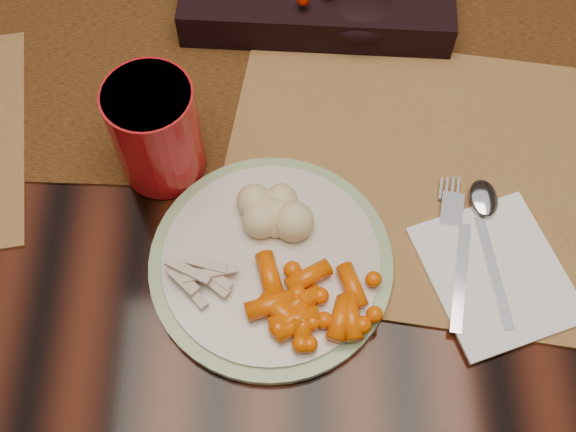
{
  "coord_description": "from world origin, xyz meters",
  "views": [
    {
      "loc": [
        -0.02,
        -0.61,
        1.44
      ],
      "look_at": [
        -0.02,
        -0.27,
        0.8
      ],
      "focal_mm": 45.0,
      "sensor_mm": 36.0,
      "label": 1
    }
  ],
  "objects_px": {
    "turkey_shreds": "(198,278)",
    "napkin": "(496,274)",
    "dinner_plate": "(271,262)",
    "red_cup": "(156,131)",
    "dining_table": "(300,190)",
    "mashed_potatoes": "(274,208)",
    "baby_carrots": "(309,304)",
    "placemat_main": "(441,177)"
  },
  "relations": [
    {
      "from": "turkey_shreds",
      "to": "napkin",
      "type": "bearing_deg",
      "value": 2.22
    },
    {
      "from": "dinner_plate",
      "to": "red_cup",
      "type": "distance_m",
      "value": 0.18
    },
    {
      "from": "dining_table",
      "to": "dinner_plate",
      "type": "relative_size",
      "value": 7.14
    },
    {
      "from": "dining_table",
      "to": "mashed_potatoes",
      "type": "distance_m",
      "value": 0.49
    },
    {
      "from": "baby_carrots",
      "to": "dinner_plate",
      "type": "bearing_deg",
      "value": 125.83
    },
    {
      "from": "dinner_plate",
      "to": "napkin",
      "type": "relative_size",
      "value": 1.62
    },
    {
      "from": "dining_table",
      "to": "turkey_shreds",
      "type": "bearing_deg",
      "value": -108.85
    },
    {
      "from": "baby_carrots",
      "to": "napkin",
      "type": "relative_size",
      "value": 0.66
    },
    {
      "from": "baby_carrots",
      "to": "turkey_shreds",
      "type": "distance_m",
      "value": 0.11
    },
    {
      "from": "dining_table",
      "to": "placemat_main",
      "type": "xyz_separation_m",
      "value": [
        0.15,
        -0.2,
        0.38
      ]
    },
    {
      "from": "dinner_plate",
      "to": "red_cup",
      "type": "height_order",
      "value": "red_cup"
    },
    {
      "from": "placemat_main",
      "to": "red_cup",
      "type": "distance_m",
      "value": 0.32
    },
    {
      "from": "mashed_potatoes",
      "to": "turkey_shreds",
      "type": "relative_size",
      "value": 0.96
    },
    {
      "from": "red_cup",
      "to": "dinner_plate",
      "type": "bearing_deg",
      "value": -46.24
    },
    {
      "from": "baby_carrots",
      "to": "napkin",
      "type": "xyz_separation_m",
      "value": [
        0.19,
        0.04,
        -0.02
      ]
    },
    {
      "from": "baby_carrots",
      "to": "placemat_main",
      "type": "bearing_deg",
      "value": 46.68
    },
    {
      "from": "dining_table",
      "to": "dinner_plate",
      "type": "distance_m",
      "value": 0.49
    },
    {
      "from": "red_cup",
      "to": "turkey_shreds",
      "type": "bearing_deg",
      "value": -72.38
    },
    {
      "from": "red_cup",
      "to": "napkin",
      "type": "bearing_deg",
      "value": -21.24
    },
    {
      "from": "mashed_potatoes",
      "to": "turkey_shreds",
      "type": "xyz_separation_m",
      "value": [
        -0.08,
        -0.07,
        -0.01
      ]
    },
    {
      "from": "dining_table",
      "to": "mashed_potatoes",
      "type": "xyz_separation_m",
      "value": [
        -0.04,
        -0.26,
        0.41
      ]
    },
    {
      "from": "dinner_plate",
      "to": "turkey_shreds",
      "type": "relative_size",
      "value": 3.35
    },
    {
      "from": "dinner_plate",
      "to": "turkey_shreds",
      "type": "xyz_separation_m",
      "value": [
        -0.07,
        -0.02,
        0.02
      ]
    },
    {
      "from": "dining_table",
      "to": "placemat_main",
      "type": "relative_size",
      "value": 3.73
    },
    {
      "from": "dining_table",
      "to": "turkey_shreds",
      "type": "distance_m",
      "value": 0.53
    },
    {
      "from": "dinner_plate",
      "to": "baby_carrots",
      "type": "bearing_deg",
      "value": -54.17
    },
    {
      "from": "red_cup",
      "to": "placemat_main",
      "type": "bearing_deg",
      "value": -3.25
    },
    {
      "from": "mashed_potatoes",
      "to": "napkin",
      "type": "relative_size",
      "value": 0.47
    },
    {
      "from": "dining_table",
      "to": "dinner_plate",
      "type": "bearing_deg",
      "value": -97.46
    },
    {
      "from": "placemat_main",
      "to": "dinner_plate",
      "type": "distance_m",
      "value": 0.22
    },
    {
      "from": "baby_carrots",
      "to": "mashed_potatoes",
      "type": "distance_m",
      "value": 0.11
    },
    {
      "from": "dining_table",
      "to": "placemat_main",
      "type": "bearing_deg",
      "value": -52.96
    },
    {
      "from": "placemat_main",
      "to": "red_cup",
      "type": "height_order",
      "value": "red_cup"
    },
    {
      "from": "placemat_main",
      "to": "red_cup",
      "type": "relative_size",
      "value": 3.8
    },
    {
      "from": "napkin",
      "to": "dining_table",
      "type": "bearing_deg",
      "value": 102.04
    },
    {
      "from": "turkey_shreds",
      "to": "napkin",
      "type": "distance_m",
      "value": 0.3
    },
    {
      "from": "placemat_main",
      "to": "napkin",
      "type": "distance_m",
      "value": 0.13
    },
    {
      "from": "dining_table",
      "to": "red_cup",
      "type": "bearing_deg",
      "value": -131.47
    },
    {
      "from": "placemat_main",
      "to": "napkin",
      "type": "xyz_separation_m",
      "value": [
        0.04,
        -0.12,
        0.0
      ]
    },
    {
      "from": "dinner_plate",
      "to": "mashed_potatoes",
      "type": "relative_size",
      "value": 3.48
    },
    {
      "from": "dining_table",
      "to": "placemat_main",
      "type": "height_order",
      "value": "placemat_main"
    },
    {
      "from": "placemat_main",
      "to": "red_cup",
      "type": "bearing_deg",
      "value": -174.02
    }
  ]
}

